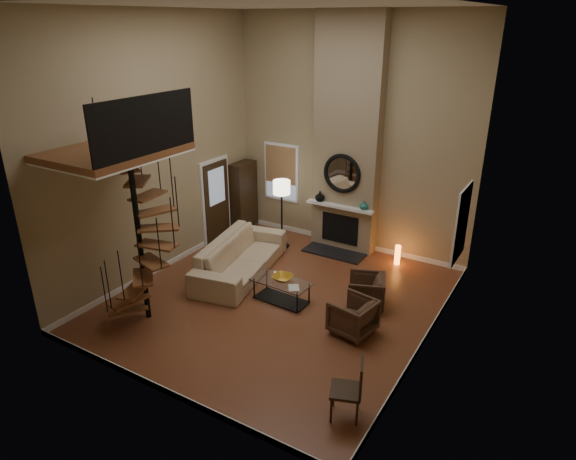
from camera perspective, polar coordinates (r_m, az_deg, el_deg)
The scene contains 33 objects.
ground at distance 10.36m, azimuth -1.15°, elevation -7.92°, with size 6.00×6.50×0.01m, color brown.
back_wall at distance 12.06m, azimuth 7.11°, elevation 10.46°, with size 6.00×0.02×5.50m, color tan.
front_wall at distance 6.89m, azimuth -15.84°, elevation 0.30°, with size 6.00×0.02×5.50m, color tan.
left_wall at distance 11.11m, azimuth -14.66°, elevation 8.85°, with size 0.02×6.50×5.50m, color tan.
right_wall at distance 8.14m, azimuth 16.93°, elevation 3.63°, with size 0.02×6.50×5.50m, color tan.
ceiling at distance 8.92m, azimuth -1.45°, elevation 24.13°, with size 6.00×6.50×0.01m, color silver.
baseboard_back at distance 12.88m, azimuth 6.52°, elevation -1.31°, with size 6.00×0.02×0.12m, color white.
baseboard_front at distance 8.27m, azimuth -13.73°, elevation -17.18°, with size 6.00×0.02×0.12m, color white.
baseboard_left at distance 12.00m, azimuth -13.36°, elevation -3.69°, with size 0.02×6.50×0.12m, color white.
baseboard_right at distance 9.33m, azimuth 14.97°, elevation -12.14°, with size 0.02×6.50×0.12m, color white.
chimney_breast at distance 11.89m, azimuth 6.73°, elevation 10.30°, with size 1.60×0.38×5.50m, color #887558.
hearth at distance 12.35m, azimuth 5.20°, elevation -2.57°, with size 1.50×0.60×0.04m, color black.
firebox at distance 12.37m, azimuth 5.88°, elevation 0.14°, with size 0.95×0.02×0.72m, color black.
mantel at distance 12.09m, azimuth 5.83°, elevation 2.64°, with size 1.70×0.18×0.06m, color white.
mirror_frame at distance 11.89m, azimuth 6.10°, elevation 6.35°, with size 0.94×0.94×0.10m, color black.
mirror_disc at distance 11.90m, azimuth 6.13°, elevation 6.36°, with size 0.80×0.80×0.01m, color white.
vase_left at distance 12.30m, azimuth 3.62°, elevation 3.83°, with size 0.24×0.24×0.25m, color black.
vase_right at distance 11.85m, azimuth 8.55°, elevation 2.79°, with size 0.20×0.20×0.21m, color #1C6257.
window_back at distance 13.17m, azimuth -0.77°, elevation 6.62°, with size 1.02×0.06×1.52m.
window_right at distance 10.36m, azimuth 18.99°, elevation 0.82°, with size 0.06×1.02×1.52m.
entry_door at distance 12.83m, azimuth -8.13°, elevation 3.25°, with size 0.10×1.05×2.16m.
loft at distance 9.13m, azimuth -18.64°, elevation 8.63°, with size 1.70×2.20×1.09m.
spiral_stair at distance 9.38m, azimuth -16.44°, elevation -0.11°, with size 1.47×1.47×4.06m.
hutch at distance 13.51m, azimuth -5.07°, elevation 3.95°, with size 0.37×0.79×1.77m, color #311F10.
sofa at distance 11.29m, azimuth -5.43°, elevation -3.01°, with size 2.88×1.13×0.84m, color tan.
armchair_near at distance 10.07m, azimuth 9.20°, elevation -6.85°, with size 0.69×0.71×0.65m, color #493021.
armchair_far at distance 9.22m, azimuth 7.67°, elevation -9.77°, with size 0.71×0.73×0.66m, color #493021.
coffee_table at distance 10.19m, azimuth -0.76°, elevation -6.60°, with size 1.21×0.65×0.45m.
bowl at distance 10.13m, azimuth -0.62°, elevation -5.43°, with size 0.40×0.40×0.10m, color gold.
book at distance 9.84m, azimuth 0.52°, elevation -6.57°, with size 0.21×0.28×0.03m, color gray.
floor_lamp at distance 12.18m, azimuth -0.73°, elevation 4.24°, with size 0.41×0.41×1.72m.
accent_lamp at distance 11.92m, azimuth 12.27°, elevation -2.76°, with size 0.13×0.13×0.47m, color orange.
side_chair at distance 7.45m, azimuth 7.25°, elevation -17.12°, with size 0.56×0.55×0.95m.
Camera 1 is at (4.77, -7.53, 5.28)m, focal length 31.48 mm.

